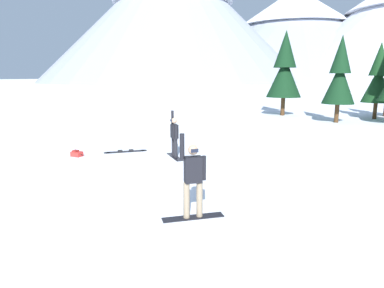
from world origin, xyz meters
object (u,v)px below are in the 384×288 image
at_px(snowboarder_foreground, 193,178).
at_px(pine_tree_leaning, 285,70).
at_px(snowboarder_midground, 174,136).
at_px(loose_snowboard_near_right, 126,151).
at_px(backpack_red, 77,154).
at_px(pine_tree_young, 340,75).
at_px(pine_tree_tall, 378,78).

relative_size(snowboarder_foreground, pine_tree_leaning, 0.29).
xyz_separation_m(snowboarder_midground, pine_tree_leaning, (2.50, 17.89, 3.01)).
bearing_deg(loose_snowboard_near_right, backpack_red, -134.31).
bearing_deg(loose_snowboard_near_right, snowboarder_midground, -3.70).
bearing_deg(pine_tree_young, loose_snowboard_near_right, -122.91).
xyz_separation_m(pine_tree_leaning, pine_tree_tall, (7.18, -0.03, -0.66)).
height_order(loose_snowboard_near_right, pine_tree_tall, pine_tree_tall).
relative_size(backpack_red, pine_tree_young, 0.08).
bearing_deg(backpack_red, pine_tree_leaning, 71.47).
relative_size(snowboarder_midground, pine_tree_leaning, 0.27).
distance_m(snowboarder_midground, backpack_red, 4.24).
xyz_separation_m(backpack_red, pine_tree_young, (10.68, 15.75, 3.30)).
bearing_deg(pine_tree_young, pine_tree_leaning, 140.56).
xyz_separation_m(pine_tree_young, pine_tree_tall, (2.95, 3.45, -0.15)).
bearing_deg(pine_tree_young, pine_tree_tall, 49.54).
bearing_deg(snowboarder_foreground, snowboarder_midground, 117.53).
bearing_deg(snowboarder_midground, snowboarder_foreground, -62.47).
xyz_separation_m(snowboarder_midground, pine_tree_tall, (9.68, 17.86, 2.35)).
xyz_separation_m(snowboarder_foreground, pine_tree_young, (3.80, 20.03, 2.43)).
bearing_deg(pine_tree_tall, loose_snowboard_near_right, -124.50).
distance_m(loose_snowboard_near_right, pine_tree_young, 17.30).
height_order(loose_snowboard_near_right, pine_tree_young, pine_tree_young).
xyz_separation_m(loose_snowboard_near_right, pine_tree_young, (9.21, 14.24, 3.39)).
distance_m(snowboarder_foreground, loose_snowboard_near_right, 7.98).
distance_m(pine_tree_young, pine_tree_tall, 4.54).
distance_m(backpack_red, pine_tree_young, 19.31).
bearing_deg(pine_tree_leaning, snowboarder_foreground, -88.94).
bearing_deg(pine_tree_leaning, pine_tree_young, -39.44).
bearing_deg(pine_tree_leaning, snowboarder_midground, -97.95).
bearing_deg(snowboarder_foreground, pine_tree_leaning, 91.06).
distance_m(snowboarder_midground, pine_tree_tall, 20.45).
distance_m(snowboarder_foreground, pine_tree_young, 20.53).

